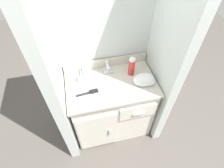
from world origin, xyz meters
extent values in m
plane|color=#4C4742|center=(0.00, 0.00, 0.00)|extent=(6.00, 6.00, 0.00)
cube|color=silver|center=(0.00, 0.29, 1.10)|extent=(0.99, 0.08, 2.20)
cube|color=silver|center=(-0.46, 0.00, 1.10)|extent=(0.08, 0.57, 2.20)
cube|color=silver|center=(0.46, 0.00, 1.10)|extent=(0.08, 0.57, 2.20)
cube|color=silver|center=(0.00, 0.00, 0.36)|extent=(0.78, 0.45, 0.71)
cube|color=silver|center=(-0.19, -0.23, 0.32)|extent=(0.37, 0.02, 0.57)
cube|color=silver|center=(0.20, -0.23, 0.55)|extent=(0.34, 0.02, 0.17)
cube|color=silver|center=(-0.07, -0.25, 0.32)|extent=(0.02, 0.02, 0.09)
cube|color=silver|center=(0.20, -0.25, 0.55)|extent=(0.10, 0.02, 0.01)
cube|color=beige|center=(0.00, 0.00, 0.73)|extent=(0.81, 0.49, 0.03)
ellipsoid|color=#B6B2A4|center=(0.00, 0.00, 0.64)|extent=(0.32, 0.24, 0.21)
cylinder|color=silver|center=(0.00, 0.00, 0.54)|extent=(0.03, 0.03, 0.01)
cube|color=beige|center=(0.00, 0.24, 0.79)|extent=(0.81, 0.02, 0.09)
cube|color=silver|center=(0.00, 0.15, 0.75)|extent=(0.09, 0.06, 0.02)
cylinder|color=silver|center=(0.00, 0.15, 0.80)|extent=(0.02, 0.02, 0.08)
cylinder|color=silver|center=(0.00, 0.12, 0.85)|extent=(0.02, 0.06, 0.02)
sphere|color=silver|center=(0.00, 0.16, 0.86)|extent=(0.03, 0.03, 0.03)
cylinder|color=white|center=(-0.25, 0.08, 0.79)|extent=(0.07, 0.07, 0.09)
cylinder|color=blue|center=(-0.24, 0.08, 0.83)|extent=(0.02, 0.01, 0.17)
cube|color=white|center=(-0.23, 0.07, 0.91)|extent=(0.01, 0.02, 0.03)
cylinder|color=yellow|center=(-0.26, 0.11, 0.83)|extent=(0.02, 0.04, 0.16)
cube|color=white|center=(-0.27, 0.12, 0.90)|extent=(0.01, 0.02, 0.03)
cylinder|color=#D13838|center=(-0.27, 0.06, 0.82)|extent=(0.02, 0.02, 0.15)
cube|color=white|center=(-0.28, 0.06, 0.90)|extent=(0.01, 0.02, 0.03)
cylinder|color=red|center=(0.21, 0.08, 0.82)|extent=(0.06, 0.06, 0.16)
cylinder|color=white|center=(0.21, 0.08, 0.92)|extent=(0.05, 0.05, 0.02)
cube|color=#232328|center=(-0.27, -0.07, 0.75)|extent=(0.12, 0.03, 0.01)
cube|color=#232328|center=(-0.17, -0.06, 0.75)|extent=(0.08, 0.04, 0.02)
cube|color=black|center=(-0.17, -0.06, 0.76)|extent=(0.07, 0.03, 0.01)
ellipsoid|color=white|center=(0.28, -0.05, 0.78)|extent=(0.19, 0.14, 0.08)
ellipsoid|color=white|center=(0.32, -0.07, 0.77)|extent=(0.11, 0.10, 0.06)
camera|label=1|loc=(-0.23, -1.02, 1.91)|focal=28.00mm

